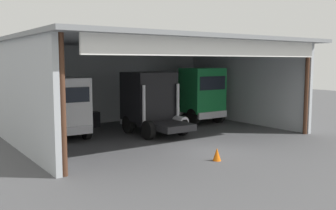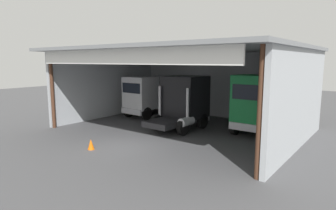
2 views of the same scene
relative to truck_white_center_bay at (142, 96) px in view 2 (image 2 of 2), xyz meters
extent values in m
plane|color=#4C4C4F|center=(4.91, -6.76, -1.75)|extent=(80.00, 80.00, 0.00)
cube|color=#ADB2B7|center=(4.91, 4.18, 0.89)|extent=(15.06, 0.24, 5.28)
cube|color=#ADB2B7|center=(-2.63, -1.29, 0.89)|extent=(0.24, 10.94, 5.28)
cube|color=#ADB2B7|center=(12.44, -1.29, 0.89)|extent=(0.24, 10.94, 5.28)
cube|color=gray|center=(4.91, -1.78, 3.63)|extent=(15.66, 11.92, 0.20)
cylinder|color=#4C2D1E|center=(-2.38, -6.61, 0.89)|extent=(0.24, 0.24, 5.28)
cylinder|color=#4C2D1E|center=(12.19, -6.61, 0.89)|extent=(0.24, 0.24, 5.28)
cube|color=white|center=(4.91, -7.15, 3.18)|extent=(13.56, 0.12, 0.90)
cube|color=white|center=(0.02, -0.25, 0.32)|extent=(2.37, 2.11, 2.62)
cube|color=black|center=(-0.02, -1.28, 0.78)|extent=(1.96, 0.13, 0.79)
cube|color=silver|center=(-0.02, -1.31, -1.09)|extent=(2.19, 0.24, 0.44)
cube|color=#232326|center=(0.07, 1.33, -1.06)|extent=(1.83, 2.93, 0.36)
cylinder|color=silver|center=(1.09, 0.87, 0.09)|extent=(0.18, 0.18, 2.67)
cylinder|color=silver|center=(-0.98, 0.95, 0.09)|extent=(0.18, 0.18, 2.67)
cylinder|color=silver|center=(-0.97, 1.07, -0.94)|extent=(0.60, 1.22, 0.56)
cylinder|color=black|center=(1.00, -0.69, -1.24)|extent=(0.34, 1.04, 1.03)
cylinder|color=black|center=(-1.00, -0.62, -1.24)|extent=(0.34, 1.04, 1.03)
cylinder|color=black|center=(1.07, 1.29, -1.24)|extent=(0.34, 1.04, 1.03)
cylinder|color=black|center=(-0.93, 1.37, -1.24)|extent=(0.34, 1.04, 1.03)
cube|color=black|center=(4.89, -0.93, 0.45)|extent=(2.58, 2.53, 2.85)
cube|color=black|center=(4.90, 0.34, 0.94)|extent=(2.17, 0.09, 0.86)
cube|color=silver|center=(4.90, 0.37, -1.08)|extent=(2.43, 0.19, 0.44)
cube|color=#232326|center=(4.86, -2.73, -1.05)|extent=(1.96, 3.31, 0.36)
cylinder|color=silver|center=(3.72, -2.31, -0.01)|extent=(0.18, 0.18, 2.44)
cylinder|color=silver|center=(6.02, -2.34, -0.01)|extent=(0.18, 0.18, 2.44)
cylinder|color=silver|center=(6.01, -2.45, -0.93)|extent=(0.58, 1.21, 0.56)
cylinder|color=black|center=(3.77, -0.41, -1.23)|extent=(0.31, 1.05, 1.05)
cylinder|color=black|center=(6.02, -0.44, -1.23)|extent=(0.31, 1.05, 1.05)
cylinder|color=black|center=(3.74, -2.72, -1.23)|extent=(0.31, 1.05, 1.05)
cylinder|color=black|center=(5.99, -2.75, -1.23)|extent=(0.31, 1.05, 1.05)
cube|color=#197F3D|center=(9.66, -0.22, 0.56)|extent=(2.54, 2.08, 2.98)
cube|color=black|center=(9.65, -1.28, 1.08)|extent=(2.15, 0.07, 0.89)
cube|color=silver|center=(9.65, -1.31, -1.03)|extent=(2.41, 0.17, 0.44)
cube|color=#232326|center=(9.67, 1.55, -1.00)|extent=(1.92, 3.23, 0.36)
cylinder|color=silver|center=(10.80, 0.96, 0.38)|extent=(0.18, 0.18, 3.11)
cylinder|color=silver|center=(8.52, 0.97, 0.38)|extent=(0.18, 0.18, 3.11)
cylinder|color=silver|center=(8.52, 1.26, -0.88)|extent=(0.57, 1.20, 0.56)
cylinder|color=black|center=(10.77, -0.64, -1.18)|extent=(0.31, 1.16, 1.16)
cylinder|color=black|center=(8.54, -0.63, -1.18)|extent=(0.31, 1.16, 1.16)
cylinder|color=black|center=(10.78, 1.55, -1.18)|extent=(0.31, 1.16, 1.16)
cylinder|color=black|center=(8.55, 1.56, -1.18)|extent=(0.31, 1.16, 1.16)
cylinder|color=#197233|center=(2.21, 3.19, -1.30)|extent=(0.58, 0.58, 0.92)
cube|color=black|center=(2.85, 2.74, -1.25)|extent=(0.90, 0.60, 1.00)
cone|color=orange|center=(3.78, -8.20, -1.47)|extent=(0.36, 0.36, 0.56)
camera|label=1|loc=(-7.17, -20.18, 2.49)|focal=40.91mm
camera|label=2|loc=(15.92, -17.34, 2.91)|focal=30.50mm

